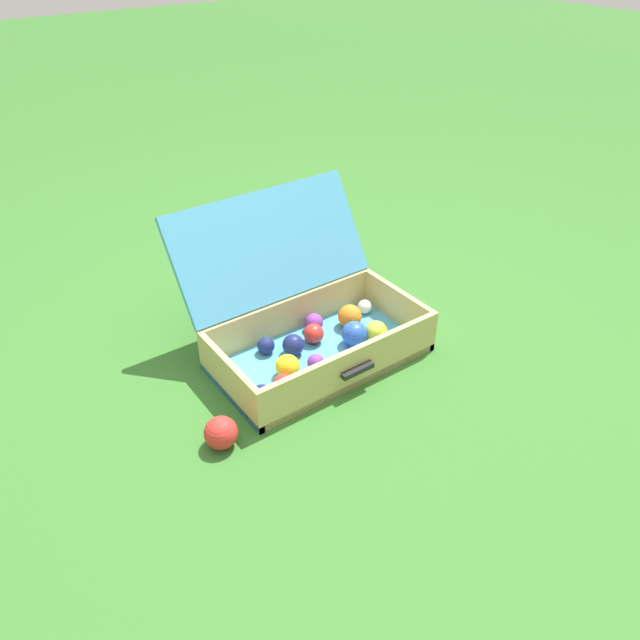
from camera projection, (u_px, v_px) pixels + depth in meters
name	position (u px, v px, depth m)	size (l,w,h in m)	color
ground_plane	(320.00, 379.00, 1.86)	(16.00, 16.00, 0.00)	#336B28
open_suitcase	(309.00, 323.00, 1.92)	(0.66, 0.57, 0.45)	#4799C6
stray_ball_on_grass	(221.00, 433.00, 1.61)	(0.09, 0.09, 0.09)	red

